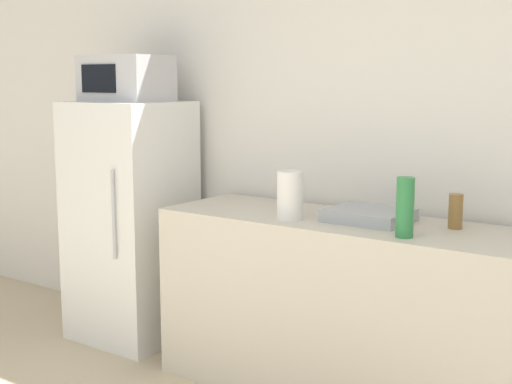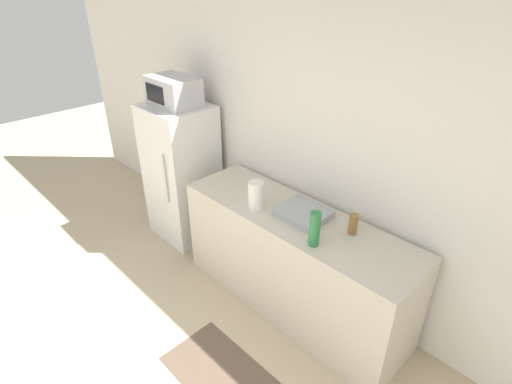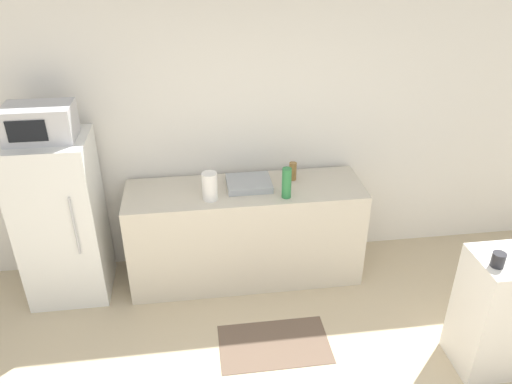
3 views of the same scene
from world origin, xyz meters
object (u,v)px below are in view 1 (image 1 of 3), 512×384
(refrigerator, at_px, (130,221))
(bottle_tall, at_px, (405,207))
(paper_towel_roll, at_px, (290,195))
(microwave, at_px, (126,79))
(bottle_short, at_px, (456,211))

(refrigerator, height_order, bottle_tall, refrigerator)
(bottle_tall, distance_m, paper_towel_roll, 0.64)
(refrigerator, relative_size, bottle_tall, 5.55)
(microwave, height_order, bottle_tall, microwave)
(refrigerator, relative_size, bottle_short, 9.05)
(bottle_tall, height_order, bottle_short, bottle_tall)
(refrigerator, height_order, microwave, microwave)
(refrigerator, xyz_separation_m, bottle_tall, (1.90, -0.19, 0.32))
(bottle_tall, height_order, paper_towel_roll, bottle_tall)
(bottle_short, xyz_separation_m, paper_towel_roll, (-0.75, -0.26, 0.04))
(refrigerator, distance_m, bottle_tall, 1.93)
(refrigerator, distance_m, microwave, 0.88)
(bottle_tall, relative_size, bottle_short, 1.63)
(bottle_short, relative_size, paper_towel_roll, 0.68)
(bottle_tall, bearing_deg, microwave, 174.38)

